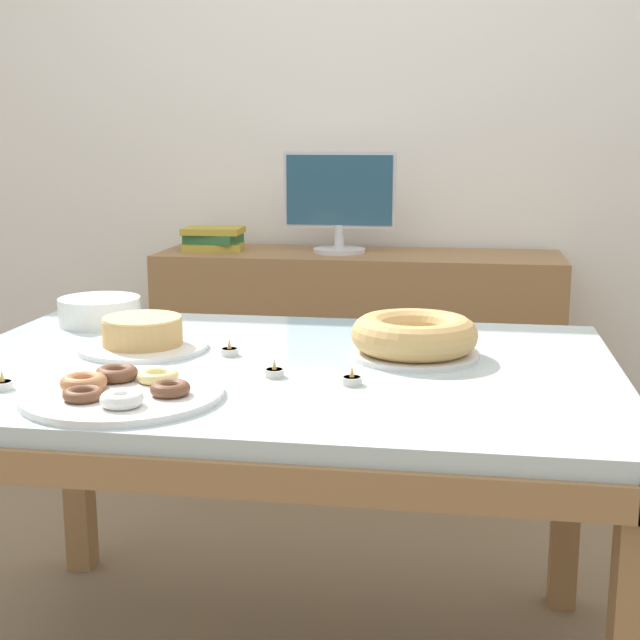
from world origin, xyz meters
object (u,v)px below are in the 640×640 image
(cake_chocolate_round, at_px, (143,336))
(tealight_left_edge, at_px, (352,380))
(pastry_platter, at_px, (122,391))
(tealight_right_edge, at_px, (2,384))
(book_stack, at_px, (213,239))
(tealight_near_cakes, at_px, (230,351))
(computer_monitor, at_px, (339,203))
(tealight_centre, at_px, (274,372))
(cake_golden_bundt, at_px, (414,337))
(plate_stack, at_px, (100,311))

(cake_chocolate_round, distance_m, tealight_left_edge, 0.55)
(pastry_platter, bearing_deg, tealight_right_edge, 176.08)
(pastry_platter, xyz_separation_m, tealight_right_edge, (-0.25, 0.02, -0.00))
(tealight_left_edge, bearing_deg, book_stack, 114.41)
(book_stack, relative_size, cake_chocolate_round, 0.84)
(pastry_platter, xyz_separation_m, tealight_near_cakes, (0.11, 0.35, -0.00))
(computer_monitor, bearing_deg, tealight_centre, -86.61)
(computer_monitor, xyz_separation_m, cake_chocolate_round, (-0.25, -1.44, -0.20))
(cake_chocolate_round, height_order, tealight_centre, cake_chocolate_round)
(tealight_near_cakes, bearing_deg, tealight_centre, -49.58)
(book_stack, bearing_deg, cake_golden_bundt, -58.65)
(tealight_centre, relative_size, tealight_near_cakes, 1.00)
(cake_golden_bundt, distance_m, tealight_right_edge, 0.86)
(cake_golden_bundt, xyz_separation_m, plate_stack, (-0.83, 0.22, -0.01))
(computer_monitor, height_order, cake_golden_bundt, computer_monitor)
(book_stack, relative_size, tealight_centre, 6.18)
(plate_stack, height_order, tealight_left_edge, plate_stack)
(pastry_platter, height_order, tealight_near_cakes, pastry_platter)
(tealight_right_edge, bearing_deg, tealight_left_edge, 12.05)
(cake_golden_bundt, height_order, pastry_platter, cake_golden_bundt)
(tealight_left_edge, bearing_deg, cake_golden_bundt, 66.64)
(plate_stack, distance_m, tealight_near_cakes, 0.50)
(book_stack, height_order, tealight_centre, book_stack)
(cake_golden_bundt, bearing_deg, tealight_right_edge, -153.15)
(book_stack, xyz_separation_m, plate_stack, (0.03, -1.19, -0.06))
(computer_monitor, xyz_separation_m, tealight_left_edge, (0.26, -1.66, -0.23))
(book_stack, distance_m, tealight_right_edge, 1.80)
(pastry_platter, height_order, tealight_centre, pastry_platter)
(book_stack, height_order, cake_chocolate_round, book_stack)
(cake_golden_bundt, bearing_deg, tealight_centre, -141.53)
(tealight_right_edge, distance_m, tealight_near_cakes, 0.49)
(cake_golden_bundt, bearing_deg, cake_chocolate_round, -177.19)
(tealight_centre, bearing_deg, cake_chocolate_round, 152.04)
(computer_monitor, bearing_deg, tealight_right_edge, -102.61)
(cake_golden_bundt, bearing_deg, tealight_left_edge, -113.36)
(cake_chocolate_round, bearing_deg, plate_stack, 129.78)
(pastry_platter, height_order, tealight_right_edge, pastry_platter)
(tealight_left_edge, bearing_deg, tealight_centre, 168.41)
(cake_chocolate_round, relative_size, tealight_left_edge, 7.40)
(computer_monitor, distance_m, pastry_platter, 1.84)
(plate_stack, bearing_deg, tealight_right_edge, -84.54)
(tealight_right_edge, bearing_deg, pastry_platter, -3.92)
(computer_monitor, relative_size, tealight_left_edge, 10.60)
(tealight_centre, distance_m, tealight_right_edge, 0.53)
(tealight_left_edge, bearing_deg, tealight_near_cakes, 147.08)
(tealight_near_cakes, bearing_deg, plate_stack, 146.72)
(pastry_platter, distance_m, tealight_left_edge, 0.44)
(cake_chocolate_round, relative_size, pastry_platter, 0.78)
(book_stack, height_order, tealight_left_edge, book_stack)
(computer_monitor, bearing_deg, cake_chocolate_round, -99.88)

